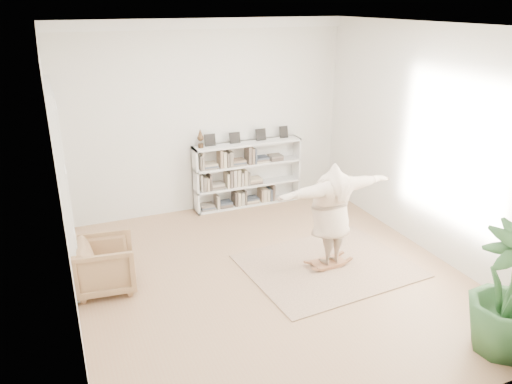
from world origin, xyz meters
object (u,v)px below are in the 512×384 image
bookshelf (247,175)px  houseplant (511,292)px  person (331,212)px  rocker_board (328,262)px  armchair (106,265)px

bookshelf → houseplant: bearing=-78.5°
houseplant → person: bearing=109.2°
person → rocker_board: bearing=174.5°
bookshelf → armchair: bearing=-144.7°
armchair → rocker_board: armchair is taller
bookshelf → person: person is taller
rocker_board → houseplant: (0.87, -2.51, 0.73)m
person → houseplant: (0.87, -2.51, -0.14)m
bookshelf → rocker_board: size_ratio=4.16×
rocker_board → person: person is taller
person → bookshelf: bearing=-90.0°
person → armchair: bearing=-16.4°
rocker_board → houseplant: 2.76m
bookshelf → houseplant: 5.48m
rocker_board → bookshelf: bearing=90.0°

